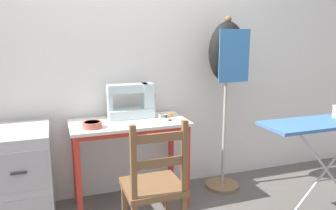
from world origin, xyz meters
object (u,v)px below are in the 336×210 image
Objects in this scene: sewing_machine at (133,102)px; thread_spool_mid_table at (166,116)px; thread_spool_far_edge at (170,115)px; ironing_board at (331,126)px; wooden_chair at (154,187)px; filing_cabinet at (24,180)px; fabric_bowl at (92,125)px; thread_spool_near_machine at (160,116)px; dress_form at (227,62)px; scissors at (173,120)px.

sewing_machine reaches higher than thread_spool_mid_table.
ironing_board is (1.08, -0.71, -0.01)m from thread_spool_far_edge.
wooden_chair is (-0.04, -0.71, -0.46)m from sewing_machine.
thread_spool_far_edge is 1.27m from filing_cabinet.
thread_spool_near_machine is at bearing 12.03° from fabric_bowl.
dress_form reaches higher than filing_cabinet.
sewing_machine is at bearing 150.49° from ironing_board.
dress_form is (0.85, -0.08, 0.33)m from sewing_machine.
fabric_bowl reaches higher than thread_spool_mid_table.
dress_form is (0.64, -0.00, 0.45)m from thread_spool_near_machine.
filing_cabinet is at bearing -175.10° from thread_spool_far_edge.
thread_spool_far_edge is at bearing 4.90° from filing_cabinet.
filing_cabinet is at bearing 179.73° from scissors.
thread_spool_far_edge is at bearing 61.14° from wooden_chair.
scissors is at bearing 57.65° from wooden_chair.
dress_form is (0.59, 0.02, 0.45)m from thread_spool_mid_table.
wooden_chair is 1.19× the size of filing_cabinet.
thread_spool_mid_table is 0.05m from thread_spool_far_edge.
fabric_bowl is 0.13× the size of ironing_board.
dress_form reaches higher than thread_spool_mid_table.
scissors is at bearing -72.04° from thread_spool_mid_table.
ironing_board is at bearing -29.51° from sewing_machine.
thread_spool_near_machine is at bearing 68.40° from wooden_chair.
scissors is 1.25m from ironing_board.
wooden_chair is at bearing -144.57° from dress_form.
scissors is at bearing 1.20° from fabric_bowl.
thread_spool_far_edge is (0.05, 0.01, 0.00)m from thread_spool_mid_table.
thread_spool_far_edge reaches higher than thread_spool_mid_table.
thread_spool_far_edge is (0.02, 0.11, 0.02)m from scissors.
thread_spool_far_edge is (0.31, -0.08, -0.12)m from sewing_machine.
filing_cabinet is 0.48× the size of dress_form.
sewing_machine is 1.61m from ironing_board.
dress_form is (1.23, 0.13, 0.44)m from fabric_bowl.
fabric_bowl is 1.86m from ironing_board.
filing_cabinet is at bearing -174.52° from thread_spool_near_machine.
thread_spool_mid_table is (0.64, 0.11, -0.01)m from fabric_bowl.
wooden_chair is (-0.35, -0.63, -0.34)m from thread_spool_far_edge.
fabric_bowl is 0.09× the size of dress_form.
dress_form is at bearing -0.00° from thread_spool_near_machine.
fabric_bowl is at bearing -174.15° from dress_form.
fabric_bowl is 0.19× the size of filing_cabinet.
thread_spool_far_edge is at bearing 10.14° from fabric_bowl.
filing_cabinet is 1.93m from dress_form.
fabric_bowl is at bearing 124.07° from wooden_chair.
scissors is 0.73m from dress_form.
ironing_board is (0.54, -0.71, -0.46)m from dress_form.
sewing_machine is 11.99× the size of thread_spool_mid_table.
thread_spool_near_machine is 0.05× the size of filing_cabinet.
wooden_chair reaches higher than thread_spool_mid_table.
scissors is 0.10m from thread_spool_mid_table.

